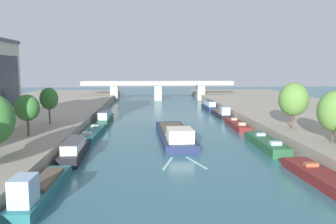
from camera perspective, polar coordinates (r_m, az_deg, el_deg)
The scene contains 18 objects.
quay_left at distance 81.16m, azimuth -24.96°, elevation -1.30°, with size 36.00×170.00×2.11m, color gray.
quay_right at distance 84.82m, azimuth 23.42°, elevation -0.88°, with size 36.00×170.00×2.11m, color gray.
barge_midriver at distance 59.80m, azimuth 1.11°, elevation -3.59°, with size 5.75×24.36×3.07m.
wake_behind_barge at distance 45.50m, azimuth 2.28°, elevation -8.24°, with size 5.60×5.97×0.03m.
moored_boat_left_second at distance 35.11m, azimuth -20.05°, elevation -11.72°, with size 2.59×14.31×3.48m.
moored_boat_left_far at distance 49.23m, azimuth -14.93°, elevation -5.98°, with size 2.82×12.44×2.64m.
moored_boat_left_upstream at distance 64.68m, azimuth -12.19°, elevation -3.29°, with size 3.43×16.18×2.10m.
moored_boat_left_midway at distance 79.83m, azimuth -10.17°, elevation -0.81°, with size 2.48×14.25×2.74m.
moored_boat_right_downstream at distance 40.70m, azimuth 24.09°, elevation -9.91°, with size 3.63×15.83×2.23m.
moored_boat_right_midway at distance 55.91m, azimuth 15.57°, elevation -4.87°, with size 2.97×14.48×2.42m.
moored_boat_right_near at distance 72.64m, azimuth 11.09°, elevation -2.03°, with size 2.70×14.31×2.30m.
moored_boat_right_upstream at distance 87.99m, azimuth 8.67°, elevation -0.24°, with size 2.82×13.11×2.82m.
moored_boat_right_gap_after at distance 101.13m, azimuth 6.71°, elevation 0.96°, with size 2.76×11.72×2.85m.
tree_left_distant at distance 55.35m, azimuth -21.85°, elevation 0.62°, with size 3.58×3.58×6.14m.
tree_left_nearest at distance 66.12m, azimuth -18.74°, elevation 2.06°, with size 3.23×3.23×6.50m.
tree_right_second at distance 51.54m, azimuth 25.31°, elevation 0.14°, with size 4.32×4.32×6.99m.
tree_right_third at distance 60.86m, azimuth 19.68°, elevation 1.95°, with size 4.79×4.79×7.62m.
bridge_far at distance 130.69m, azimuth -1.66°, elevation 3.85°, with size 56.08×4.40×7.10m.
Camera 1 is at (-4.46, -19.75, 12.15)m, focal length 37.61 mm.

